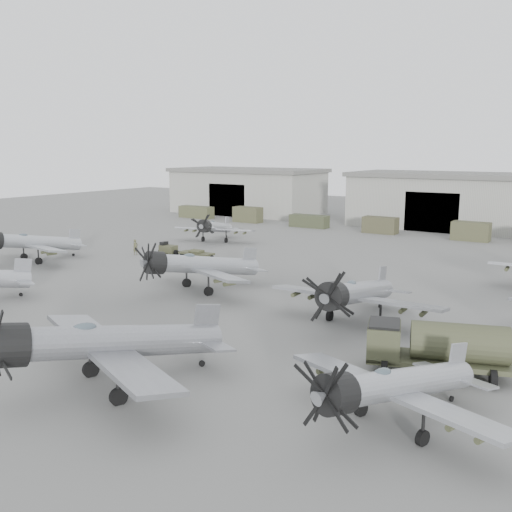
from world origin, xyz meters
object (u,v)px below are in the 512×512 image
Objects in this scene: aircraft_far_0 at (214,227)px; fuel_tanker at (437,345)px; aircraft_near_2 at (390,386)px; tug_trailer at (179,251)px; aircraft_mid_2 at (354,294)px; ground_crew at (135,247)px; aircraft_near_1 at (99,343)px; aircraft_mid_0 at (29,242)px; aircraft_mid_1 at (196,265)px.

aircraft_far_0 is 1.36× the size of fuel_tanker.
aircraft_near_2 is 1.02× the size of aircraft_far_0.
aircraft_near_2 is 1.54× the size of tug_trailer.
aircraft_far_0 is (-30.78, 24.05, -0.28)m from aircraft_mid_2.
tug_trailer is at bearing -51.98° from ground_crew.
aircraft_near_1 is at bearing -144.86° from aircraft_near_2.
aircraft_far_0 reaches higher than fuel_tanker.
aircraft_far_0 is (8.62, 22.28, -0.20)m from aircraft_mid_0.
aircraft_far_0 is 10.49m from tug_trailer.
aircraft_mid_0 is at bearing 176.25° from aircraft_mid_2.
fuel_tanker is at bearing -39.25° from aircraft_mid_2.
aircraft_near_1 is at bearing -42.99° from aircraft_mid_1.
aircraft_mid_0 is at bearing 154.81° from ground_crew.
aircraft_near_2 is (13.99, 4.04, -0.48)m from aircraft_near_1.
aircraft_mid_2 is at bearing 138.40° from aircraft_near_2.
tug_trailer is (11.09, 12.19, -1.67)m from aircraft_mid_0.
aircraft_near_1 is at bearing -111.28° from aircraft_mid_2.
aircraft_mid_1 is at bearing 138.57° from aircraft_near_1.
aircraft_far_0 is (-24.37, 41.58, -0.53)m from aircraft_near_1.
fuel_tanker is at bearing 62.79° from aircraft_near_1.
ground_crew is at bearing -114.77° from aircraft_far_0.
aircraft_mid_2 is 6.88× the size of ground_crew.
aircraft_mid_0 reaches higher than ground_crew.
aircraft_mid_1 is at bearing -45.75° from tug_trailer.
aircraft_mid_2 reaches higher than aircraft_near_2.
aircraft_near_1 reaches higher than aircraft_mid_1.
aircraft_near_2 is 27.65m from aircraft_mid_1.
tug_trailer is 4.02× the size of ground_crew.
ground_crew is at bearing 155.20° from aircraft_near_1.
tug_trailer is at bearing 161.66° from aircraft_near_2.
tug_trailer is (-21.91, 31.49, -1.99)m from aircraft_near_1.
aircraft_mid_0 is 1.11× the size of aircraft_far_0.
aircraft_mid_0 is 1.67× the size of tug_trailer.
ground_crew is (-2.07, -12.61, -1.10)m from aircraft_far_0.
aircraft_near_2 is 0.89× the size of aircraft_mid_1.
aircraft_mid_2 is 39.06m from aircraft_far_0.
aircraft_near_2 is at bearing -112.71° from ground_crew.
aircraft_near_1 is 18.17m from fuel_tanker.
tug_trailer is (-28.32, 13.96, -1.75)m from aircraft_mid_2.
fuel_tanker is (13.91, 11.66, -0.83)m from aircraft_near_1.
aircraft_near_1 is 38.23m from aircraft_mid_0.
ground_crew is (-40.35, 17.30, -0.80)m from fuel_tanker.
aircraft_near_1 is 1.12× the size of aircraft_mid_0.
ground_crew is at bearing -152.33° from tug_trailer.
fuel_tanker is 43.91m from ground_crew.
aircraft_mid_2 is (39.41, -1.76, 0.08)m from aircraft_mid_0.
aircraft_near_2 is 7.63m from fuel_tanker.
fuel_tanker is at bearing 109.72° from aircraft_near_2.
fuel_tanker is at bearing -30.38° from tug_trailer.
aircraft_far_0 reaches higher than tug_trailer.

